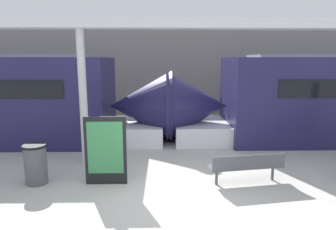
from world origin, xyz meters
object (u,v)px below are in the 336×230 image
bench_near (247,165)px  trash_bin (36,164)px  support_column_near (83,99)px  poster_board (106,150)px

bench_near → trash_bin: trash_bin is taller
trash_bin → support_column_near: bearing=59.2°
poster_board → support_column_near: support_column_near is taller
poster_board → trash_bin: bearing=177.7°
poster_board → support_column_near: 2.06m
poster_board → bench_near: bearing=-0.7°
trash_bin → support_column_near: support_column_near is taller
bench_near → poster_board: size_ratio=1.13×
trash_bin → poster_board: size_ratio=0.58×
bench_near → support_column_near: support_column_near is taller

